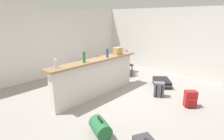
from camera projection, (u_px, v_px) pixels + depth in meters
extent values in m
cube|color=gray|center=(119.00, 95.00, 5.24)|extent=(13.00, 13.00, 0.05)
cube|color=silver|center=(58.00, 42.00, 6.84)|extent=(6.60, 0.10, 2.50)
cube|color=silver|center=(163.00, 40.00, 7.24)|extent=(0.10, 6.00, 2.50)
cube|color=silver|center=(97.00, 79.00, 5.04)|extent=(2.80, 0.20, 1.01)
cube|color=#93704C|center=(96.00, 60.00, 4.89)|extent=(2.96, 0.40, 0.05)
cylinder|color=silver|center=(56.00, 64.00, 4.01)|extent=(0.07, 0.07, 0.20)
cylinder|color=#2D6B38|center=(84.00, 57.00, 4.51)|extent=(0.07, 0.07, 0.28)
cylinder|color=#284C89|center=(107.00, 53.00, 5.09)|extent=(0.07, 0.07, 0.24)
cylinder|color=silver|center=(124.00, 49.00, 5.74)|extent=(0.06, 0.06, 0.24)
cube|color=tan|center=(118.00, 51.00, 5.46)|extent=(0.26, 0.18, 0.22)
cube|color=brown|center=(115.00, 55.00, 7.06)|extent=(1.10, 0.80, 0.04)
cylinder|color=brown|center=(113.00, 68.00, 6.60)|extent=(0.06, 0.06, 0.70)
cylinder|color=brown|center=(129.00, 63.00, 7.29)|extent=(0.06, 0.06, 0.70)
cylinder|color=brown|center=(100.00, 65.00, 7.04)|extent=(0.06, 0.06, 0.70)
cylinder|color=brown|center=(116.00, 61.00, 7.73)|extent=(0.06, 0.06, 0.70)
cube|color=black|center=(126.00, 65.00, 6.77)|extent=(0.48, 0.48, 0.04)
cube|color=black|center=(123.00, 57.00, 6.84)|extent=(0.40, 0.12, 0.48)
cylinder|color=black|center=(125.00, 72.00, 6.62)|extent=(0.04, 0.04, 0.41)
cylinder|color=black|center=(132.00, 71.00, 6.80)|extent=(0.04, 0.04, 0.41)
cylinder|color=black|center=(120.00, 70.00, 6.87)|extent=(0.04, 0.04, 0.41)
cylinder|color=black|center=(127.00, 69.00, 7.05)|extent=(0.04, 0.04, 0.41)
cube|color=black|center=(162.00, 83.00, 5.85)|extent=(0.83, 0.80, 0.22)
cube|color=gray|center=(162.00, 83.00, 5.85)|extent=(0.85, 0.82, 0.02)
cube|color=#2D2D33|center=(159.00, 79.00, 6.24)|extent=(0.22, 0.23, 0.02)
cylinder|color=#286B3D|center=(100.00, 127.00, 3.42)|extent=(0.46, 0.56, 0.30)
cube|color=black|center=(100.00, 119.00, 3.37)|extent=(0.10, 0.20, 0.04)
cube|color=slate|center=(159.00, 89.00, 5.05)|extent=(0.29, 0.33, 0.42)
cube|color=#515155|center=(159.00, 90.00, 5.17)|extent=(0.16, 0.22, 0.19)
cube|color=black|center=(162.00, 92.00, 4.95)|extent=(0.04, 0.04, 0.36)
cube|color=black|center=(156.00, 91.00, 4.98)|extent=(0.04, 0.04, 0.36)
cube|color=red|center=(190.00, 99.00, 4.48)|extent=(0.32, 0.33, 0.42)
cube|color=maroon|center=(192.00, 104.00, 4.39)|extent=(0.19, 0.20, 0.19)
cube|color=black|center=(186.00, 98.00, 4.58)|extent=(0.04, 0.04, 0.36)
cube|color=black|center=(191.00, 98.00, 4.58)|extent=(0.04, 0.04, 0.36)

